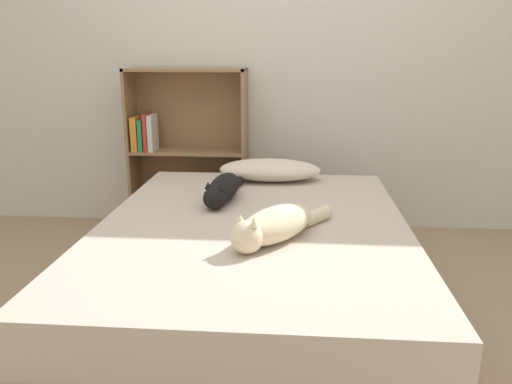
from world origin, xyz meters
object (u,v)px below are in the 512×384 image
object	(u,v)px
bed	(254,269)
bookshelf	(186,148)
cat_light	(274,225)
pillow	(270,170)
cat_dark	(223,189)

from	to	relation	value
bed	bookshelf	world-z (taller)	bookshelf
cat_light	bookshelf	size ratio (longest dim) A/B	0.49
pillow	bookshelf	size ratio (longest dim) A/B	0.55
bed	bookshelf	xyz separation A→B (m)	(-0.57, 1.21, 0.34)
bed	cat_light	distance (m)	0.39
cat_light	cat_dark	world-z (taller)	cat_light
cat_light	bookshelf	xyz separation A→B (m)	(-0.68, 1.44, 0.03)
cat_dark	pillow	bearing A→B (deg)	162.66
bed	pillow	size ratio (longest dim) A/B	3.17
pillow	bookshelf	distance (m)	0.75
pillow	cat_light	xyz separation A→B (m)	(0.07, -1.00, 0.01)
pillow	cat_dark	size ratio (longest dim) A/B	1.06
cat_dark	bookshelf	bearing A→B (deg)	-149.14
pillow	cat_dark	world-z (taller)	cat_dark
pillow	cat_light	world-z (taller)	cat_light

